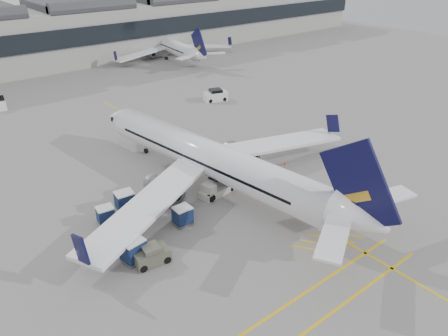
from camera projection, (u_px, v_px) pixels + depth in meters
ground at (198, 242)px, 37.80m from camera, size 220.00×220.00×0.00m
apron_markings at (218, 168)px, 50.29m from camera, size 0.25×60.00×0.01m
airliner_main at (215, 161)px, 45.05m from camera, size 35.38×38.88×10.36m
airliner_far at (171, 46)px, 97.92m from camera, size 28.68×31.48×8.38m
belt_loader at (216, 189)px, 44.75m from camera, size 5.03×2.15×2.01m
baggage_cart_a at (183, 215)px, 39.81m from camera, size 1.70×1.40×1.78m
baggage_cart_b at (125, 200)px, 41.93m from camera, size 2.01×1.73×1.94m
baggage_cart_c at (133, 250)px, 35.17m from camera, size 2.11×1.83×1.99m
baggage_cart_d at (106, 215)px, 39.97m from camera, size 1.78×1.55×1.69m
ramp_agent_a at (169, 186)px, 44.91m from camera, size 0.67×0.66×1.56m
ramp_agent_b at (168, 190)px, 43.82m from camera, size 1.01×0.81×1.97m
pushback_tug at (151, 255)px, 35.11m from camera, size 3.02×2.08×1.58m
safety_cone_nose at (149, 143)px, 56.00m from camera, size 0.32×0.32×0.45m
safety_cone_engine at (285, 163)px, 50.83m from camera, size 0.33×0.33×0.46m
service_van_right at (216, 95)px, 71.44m from camera, size 4.09×2.83×1.91m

